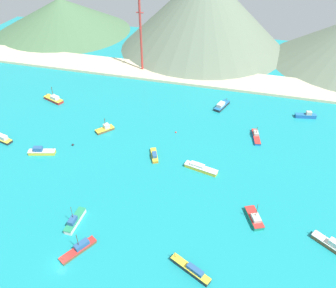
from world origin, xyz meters
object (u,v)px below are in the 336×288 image
(fishing_boat_13, at_px, (79,249))
(fishing_boat_1, at_px, (191,270))
(fishing_boat_7, at_px, (256,136))
(radio_tower, at_px, (141,36))
(fishing_boat_3, at_px, (75,221))
(fishing_boat_9, at_px, (333,246))
(fishing_boat_4, at_px, (105,129))
(fishing_boat_12, at_px, (154,155))
(fishing_boat_5, at_px, (54,99))
(buoy_1, at_px, (73,145))
(fishing_boat_0, at_px, (200,168))
(fishing_boat_10, at_px, (306,115))
(fishing_boat_6, at_px, (254,218))
(fishing_boat_2, at_px, (1,138))
(buoy_0, at_px, (176,132))
(fishing_boat_8, at_px, (222,105))
(fishing_boat_11, at_px, (41,151))

(fishing_boat_13, bearing_deg, fishing_boat_1, 3.05)
(fishing_boat_7, relative_size, radio_tower, 0.28)
(fishing_boat_3, bearing_deg, fishing_boat_9, 8.29)
(fishing_boat_4, bearing_deg, fishing_boat_12, -24.47)
(fishing_boat_5, distance_m, buoy_1, 34.52)
(fishing_boat_13, xyz_separation_m, buoy_1, (-22.33, 38.70, -0.64))
(fishing_boat_4, height_order, fishing_boat_9, fishing_boat_4)
(fishing_boat_0, relative_size, fishing_boat_1, 1.06)
(fishing_boat_3, bearing_deg, fishing_boat_10, 48.69)
(fishing_boat_0, height_order, fishing_boat_5, fishing_boat_5)
(fishing_boat_9, bearing_deg, fishing_boat_0, 151.36)
(fishing_boat_12, bearing_deg, fishing_boat_6, -28.86)
(fishing_boat_1, xyz_separation_m, fishing_boat_2, (-76.25, 33.14, 0.05))
(fishing_boat_7, distance_m, fishing_boat_12, 38.05)
(fishing_boat_13, distance_m, buoy_0, 56.76)
(fishing_boat_2, bearing_deg, fishing_boat_8, 30.83)
(fishing_boat_12, bearing_deg, fishing_boat_7, 31.90)
(radio_tower, bearing_deg, fishing_boat_8, -29.85)
(fishing_boat_1, distance_m, fishing_boat_4, 64.86)
(fishing_boat_10, distance_m, fishing_boat_12, 63.89)
(fishing_boat_13, bearing_deg, fishing_boat_5, 124.70)
(fishing_boat_2, bearing_deg, fishing_boat_10, 22.77)
(radio_tower, bearing_deg, fishing_boat_11, -99.93)
(buoy_1, bearing_deg, fishing_boat_2, -171.05)
(fishing_boat_10, xyz_separation_m, fishing_boat_13, (-57.78, -79.11, -0.13))
(fishing_boat_5, relative_size, fishing_boat_11, 1.08)
(fishing_boat_7, bearing_deg, fishing_boat_10, 46.27)
(buoy_1, bearing_deg, fishing_boat_12, 2.47)
(fishing_boat_7, xyz_separation_m, fishing_boat_8, (-14.95, 18.02, 0.22))
(fishing_boat_4, xyz_separation_m, buoy_1, (-7.41, -11.38, -0.69))
(fishing_boat_3, xyz_separation_m, fishing_boat_4, (-9.81, 42.53, -0.14))
(fishing_boat_8, bearing_deg, fishing_boat_2, -149.17)
(fishing_boat_5, relative_size, fishing_boat_6, 1.20)
(fishing_boat_7, height_order, fishing_boat_11, fishing_boat_7)
(fishing_boat_8, relative_size, radio_tower, 0.29)
(fishing_boat_3, bearing_deg, radio_tower, 97.68)
(buoy_1, bearing_deg, fishing_boat_3, -61.06)
(fishing_boat_1, relative_size, fishing_boat_7, 1.10)
(fishing_boat_8, height_order, fishing_boat_9, fishing_boat_9)
(fishing_boat_0, xyz_separation_m, buoy_0, (-12.61, 18.14, -0.71))
(fishing_boat_1, bearing_deg, fishing_boat_11, 152.65)
(fishing_boat_10, distance_m, fishing_boat_13, 97.96)
(fishing_boat_0, distance_m, buoy_1, 45.76)
(radio_tower, bearing_deg, fishing_boat_9, -47.32)
(fishing_boat_3, distance_m, buoy_0, 50.73)
(fishing_boat_0, relative_size, radio_tower, 0.32)
(fishing_boat_5, bearing_deg, fishing_boat_13, -55.30)
(fishing_boat_4, distance_m, fishing_boat_11, 24.00)
(radio_tower, bearing_deg, fishing_boat_5, -125.58)
(fishing_boat_1, height_order, fishing_boat_11, fishing_boat_11)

